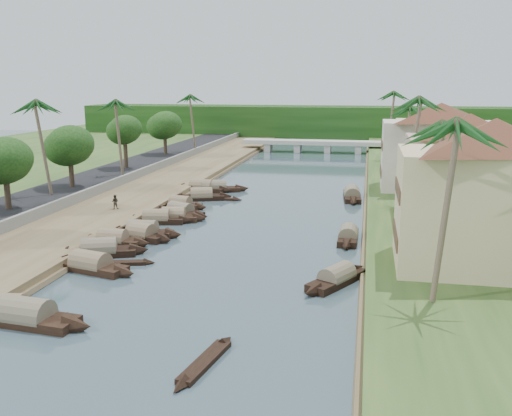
% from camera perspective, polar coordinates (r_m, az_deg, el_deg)
% --- Properties ---
extents(ground, '(220.00, 220.00, 0.00)m').
position_cam_1_polar(ground, '(45.40, -3.17, -5.10)').
color(ground, '#394E56').
rests_on(ground, ground).
extents(left_bank, '(10.00, 180.00, 0.80)m').
position_cam_1_polar(left_bank, '(68.77, -12.05, 1.03)').
color(left_bank, brown).
rests_on(left_bank, ground).
extents(right_bank, '(16.00, 180.00, 1.20)m').
position_cam_1_polar(right_bank, '(63.83, 18.26, -0.01)').
color(right_bank, '#29491D').
rests_on(right_bank, ground).
extents(road, '(8.00, 180.00, 1.40)m').
position_cam_1_polar(road, '(72.45, -18.26, 1.49)').
color(road, black).
rests_on(road, ground).
extents(retaining_wall, '(0.40, 180.00, 1.10)m').
position_cam_1_polar(retaining_wall, '(70.34, -15.23, 1.91)').
color(retaining_wall, slate).
rests_on(retaining_wall, left_bank).
extents(treeline, '(120.00, 14.00, 8.00)m').
position_cam_1_polar(treeline, '(142.67, 6.82, 8.46)').
color(treeline, black).
rests_on(treeline, ground).
extents(bridge, '(28.00, 4.00, 2.40)m').
position_cam_1_polar(bridge, '(115.07, 5.71, 6.41)').
color(bridge, '#AFAFA4').
rests_on(bridge, ground).
extents(building_near, '(14.85, 14.85, 10.20)m').
position_cam_1_polar(building_near, '(41.41, 22.36, 1.37)').
color(building_near, beige).
rests_on(building_near, right_bank).
extents(building_mid, '(14.11, 14.11, 9.70)m').
position_cam_1_polar(building_mid, '(57.19, 20.33, 4.09)').
color(building_mid, tan).
rests_on(building_mid, right_bank).
extents(building_far, '(15.59, 15.59, 10.20)m').
position_cam_1_polar(building_far, '(70.79, 17.81, 5.94)').
color(building_far, white).
rests_on(building_far, right_bank).
extents(building_distant, '(12.62, 12.62, 9.20)m').
position_cam_1_polar(building_distant, '(90.74, 17.02, 6.97)').
color(building_distant, beige).
rests_on(building_distant, right_bank).
extents(sampan_0, '(8.96, 2.64, 2.31)m').
position_cam_1_polar(sampan_0, '(36.07, -22.02, -10.07)').
color(sampan_0, black).
rests_on(sampan_0, ground).
extents(sampan_1, '(7.10, 2.63, 2.09)m').
position_cam_1_polar(sampan_1, '(37.44, -23.92, -9.42)').
color(sampan_1, black).
rests_on(sampan_1, ground).
extents(sampan_2, '(8.32, 3.64, 2.16)m').
position_cam_1_polar(sampan_2, '(44.16, -16.20, -5.54)').
color(sampan_2, black).
rests_on(sampan_2, ground).
extents(sampan_3, '(8.07, 4.41, 2.16)m').
position_cam_1_polar(sampan_3, '(47.66, -15.38, -4.17)').
color(sampan_3, black).
rests_on(sampan_3, ground).
extents(sampan_4, '(6.97, 1.78, 2.01)m').
position_cam_1_polar(sampan_4, '(50.55, -14.15, -3.16)').
color(sampan_4, black).
rests_on(sampan_4, ground).
extents(sampan_5, '(6.83, 3.55, 2.14)m').
position_cam_1_polar(sampan_5, '(51.78, -11.36, -2.64)').
color(sampan_5, black).
rests_on(sampan_5, ground).
extents(sampan_6, '(7.57, 2.18, 2.24)m').
position_cam_1_polar(sampan_6, '(52.62, -11.27, -2.40)').
color(sampan_6, black).
rests_on(sampan_6, ground).
extents(sampan_7, '(7.70, 2.70, 2.04)m').
position_cam_1_polar(sampan_7, '(57.44, -9.91, -1.10)').
color(sampan_7, black).
rests_on(sampan_7, ground).
extents(sampan_8, '(6.96, 2.89, 2.12)m').
position_cam_1_polar(sampan_8, '(57.93, -8.24, -0.92)').
color(sampan_8, black).
rests_on(sampan_8, ground).
extents(sampan_9, '(7.55, 4.41, 1.96)m').
position_cam_1_polar(sampan_9, '(60.46, -7.57, -0.34)').
color(sampan_9, black).
rests_on(sampan_9, ground).
extents(sampan_10, '(6.89, 2.82, 1.91)m').
position_cam_1_polar(sampan_10, '(64.10, -7.57, 0.38)').
color(sampan_10, black).
rests_on(sampan_10, ground).
extents(sampan_11, '(7.67, 3.99, 2.17)m').
position_cam_1_polar(sampan_11, '(68.13, -5.48, 1.16)').
color(sampan_11, black).
rests_on(sampan_11, ground).
extents(sampan_12, '(9.31, 4.21, 2.19)m').
position_cam_1_polar(sampan_12, '(73.24, -4.21, 1.98)').
color(sampan_12, black).
rests_on(sampan_12, ground).
extents(sampan_13, '(8.54, 2.44, 2.30)m').
position_cam_1_polar(sampan_13, '(73.52, -5.45, 2.00)').
color(sampan_13, black).
rests_on(sampan_13, ground).
extents(sampan_14, '(5.02, 7.48, 1.92)m').
position_cam_1_polar(sampan_14, '(40.14, 8.09, -6.98)').
color(sampan_14, black).
rests_on(sampan_14, ground).
extents(sampan_15, '(1.76, 7.19, 1.96)m').
position_cam_1_polar(sampan_15, '(50.96, 9.20, -2.81)').
color(sampan_15, black).
rests_on(sampan_15, ground).
extents(sampan_16, '(2.35, 9.16, 2.21)m').
position_cam_1_polar(sampan_16, '(69.44, 9.59, 1.26)').
color(sampan_16, black).
rests_on(sampan_16, ground).
extents(canoe_0, '(1.99, 6.33, 0.83)m').
position_cam_1_polar(canoe_0, '(29.38, -5.14, -15.12)').
color(canoe_0, black).
rests_on(canoe_0, ground).
extents(canoe_1, '(4.93, 2.07, 0.79)m').
position_cam_1_polar(canoe_1, '(45.09, -13.12, -5.41)').
color(canoe_1, black).
rests_on(canoe_1, ground).
extents(canoe_2, '(6.15, 1.04, 0.89)m').
position_cam_1_polar(canoe_2, '(68.13, -3.87, 0.92)').
color(canoe_2, black).
rests_on(canoe_2, ground).
extents(palm_0, '(3.20, 3.20, 11.87)m').
position_cam_1_polar(palm_0, '(32.99, 18.59, 7.64)').
color(palm_0, '#76624F').
rests_on(palm_0, ground).
extents(palm_1, '(3.20, 3.20, 10.87)m').
position_cam_1_polar(palm_1, '(47.17, 17.59, 7.78)').
color(palm_1, '#76624F').
rests_on(palm_1, ground).
extents(palm_2, '(3.20, 3.20, 12.40)m').
position_cam_1_polar(palm_2, '(61.24, 15.30, 10.25)').
color(palm_2, '#76624F').
rests_on(palm_2, ground).
extents(palm_3, '(3.20, 3.20, 10.82)m').
position_cam_1_polar(palm_3, '(78.91, 15.10, 9.54)').
color(palm_3, '#76624F').
rests_on(palm_3, ground).
extents(palm_5, '(3.20, 3.20, 11.76)m').
position_cam_1_polar(palm_5, '(66.81, -20.58, 9.69)').
color(palm_5, '#76624F').
rests_on(palm_5, ground).
extents(palm_6, '(3.20, 3.20, 11.37)m').
position_cam_1_polar(palm_6, '(79.09, -13.61, 10.15)').
color(palm_6, '#76624F').
rests_on(palm_6, ground).
extents(palm_7, '(3.20, 3.20, 12.42)m').
position_cam_1_polar(palm_7, '(97.15, 13.25, 11.01)').
color(palm_7, '#76624F').
rests_on(palm_7, ground).
extents(palm_8, '(3.20, 3.20, 11.48)m').
position_cam_1_polar(palm_8, '(105.30, -6.29, 10.96)').
color(palm_8, '#76624F').
rests_on(palm_8, ground).
extents(tree_2, '(5.24, 5.24, 6.95)m').
position_cam_1_polar(tree_2, '(60.98, -23.86, 4.27)').
color(tree_2, '#4C392B').
rests_on(tree_2, ground).
extents(tree_3, '(5.46, 5.46, 7.17)m').
position_cam_1_polar(tree_3, '(71.56, -18.15, 5.88)').
color(tree_3, '#4C392B').
rests_on(tree_3, ground).
extents(tree_4, '(4.72, 4.72, 7.47)m').
position_cam_1_polar(tree_4, '(85.63, -13.01, 7.54)').
color(tree_4, '#4C392B').
rests_on(tree_4, ground).
extents(tree_5, '(5.49, 5.49, 7.25)m').
position_cam_1_polar(tree_5, '(101.18, -9.12, 8.11)').
color(tree_5, '#4C392B').
rests_on(tree_5, ground).
extents(tree_6, '(4.50, 4.50, 7.11)m').
position_cam_1_polar(tree_6, '(75.43, 21.27, 6.03)').
color(tree_6, '#4C392B').
rests_on(tree_6, ground).
extents(person_far, '(0.83, 0.69, 1.51)m').
position_cam_1_polar(person_far, '(60.96, -13.92, 0.60)').
color(person_far, '#342F24').
rests_on(person_far, left_bank).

